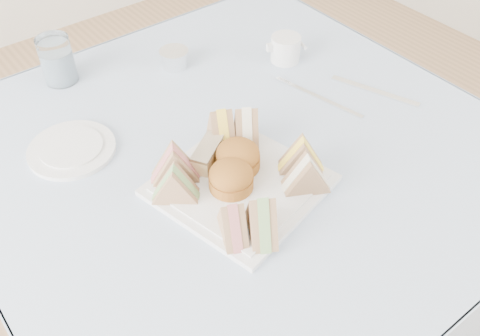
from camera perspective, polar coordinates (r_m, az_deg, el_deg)
floor at (r=1.66m, az=-0.16°, el=-17.16°), size 4.00×4.00×0.00m
table at (r=1.34m, az=-0.19°, el=-9.53°), size 0.90×0.90×0.74m
tablecloth at (r=1.07m, az=-0.24°, el=2.46°), size 1.02×1.02×0.01m
serving_plate at (r=0.97m, az=-0.00°, el=-1.86°), size 0.32×0.32×0.01m
sandwich_fl_a at (r=0.86m, az=-0.81°, el=-5.50°), size 0.07×0.09×0.07m
sandwich_fl_b at (r=0.86m, az=2.36°, el=-5.06°), size 0.08×0.10×0.08m
sandwich_fr_a at (r=0.97m, az=6.61°, el=1.43°), size 0.09×0.08×0.08m
sandwich_fr_b at (r=0.94m, az=7.14°, el=-0.51°), size 0.09×0.08×0.08m
sandwich_bl_a at (r=0.92m, az=-6.97°, el=-1.57°), size 0.09×0.08×0.07m
sandwich_bl_b at (r=0.96m, az=-7.02°, el=0.57°), size 0.10×0.08×0.08m
sandwich_br_a at (r=1.03m, az=0.68°, el=4.64°), size 0.09×0.10×0.08m
sandwich_br_b at (r=1.02m, az=-1.99°, el=4.46°), size 0.08×0.10×0.08m
scone_left at (r=0.94m, az=-0.96°, el=-0.98°), size 0.09×0.09×0.05m
scone_right at (r=0.98m, az=-0.24°, el=1.21°), size 0.11×0.11×0.06m
pastry_slice at (r=1.00m, az=-3.46°, el=1.47°), size 0.09×0.08×0.04m
side_plate at (r=1.10m, az=-17.51°, el=1.91°), size 0.21×0.21×0.01m
water_glass at (r=1.28m, az=-18.93°, el=10.85°), size 0.08×0.08×0.11m
tea_strainer at (r=1.29m, az=-7.00°, el=11.44°), size 0.09×0.09×0.04m
knife at (r=1.24m, az=14.15°, el=7.97°), size 0.09×0.20×0.00m
fork at (r=1.19m, az=9.02°, el=7.16°), size 0.05×0.19×0.00m
creamer_jug at (r=1.30m, az=4.88°, el=12.57°), size 0.09×0.09×0.06m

